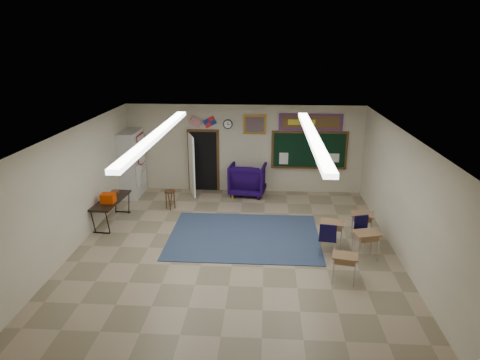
# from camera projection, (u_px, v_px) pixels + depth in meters

# --- Properties ---
(floor) EXTENTS (9.00, 9.00, 0.00)m
(floor) POSITION_uv_depth(u_px,v_px,m) (235.00, 250.00, 10.76)
(floor) COLOR gray
(floor) RESTS_ON ground
(back_wall) EXTENTS (8.00, 0.04, 3.00)m
(back_wall) POSITION_uv_depth(u_px,v_px,m) (244.00, 149.00, 14.56)
(back_wall) COLOR beige
(back_wall) RESTS_ON floor
(front_wall) EXTENTS (8.00, 0.04, 3.00)m
(front_wall) POSITION_uv_depth(u_px,v_px,m) (210.00, 304.00, 6.02)
(front_wall) COLOR beige
(front_wall) RESTS_ON floor
(left_wall) EXTENTS (0.04, 9.00, 3.00)m
(left_wall) POSITION_uv_depth(u_px,v_px,m) (73.00, 191.00, 10.53)
(left_wall) COLOR beige
(left_wall) RESTS_ON floor
(right_wall) EXTENTS (0.04, 9.00, 3.00)m
(right_wall) POSITION_uv_depth(u_px,v_px,m) (404.00, 198.00, 10.05)
(right_wall) COLOR beige
(right_wall) RESTS_ON floor
(ceiling) EXTENTS (8.00, 9.00, 0.04)m
(ceiling) POSITION_uv_depth(u_px,v_px,m) (234.00, 133.00, 9.82)
(ceiling) COLOR silver
(ceiling) RESTS_ON back_wall
(area_rug) EXTENTS (4.00, 3.00, 0.02)m
(area_rug) POSITION_uv_depth(u_px,v_px,m) (244.00, 236.00, 11.50)
(area_rug) COLOR #2D3B56
(area_rug) RESTS_ON floor
(fluorescent_strips) EXTENTS (3.86, 6.00, 0.10)m
(fluorescent_strips) POSITION_uv_depth(u_px,v_px,m) (234.00, 136.00, 9.84)
(fluorescent_strips) COLOR white
(fluorescent_strips) RESTS_ON ceiling
(doorway) EXTENTS (1.10, 0.89, 2.16)m
(doorway) POSITION_uv_depth(u_px,v_px,m) (200.00, 162.00, 14.64)
(doorway) COLOR black
(doorway) RESTS_ON back_wall
(chalkboard) EXTENTS (2.55, 0.14, 1.30)m
(chalkboard) POSITION_uv_depth(u_px,v_px,m) (309.00, 151.00, 14.40)
(chalkboard) COLOR #503216
(chalkboard) RESTS_ON back_wall
(bulletin_board) EXTENTS (2.10, 0.05, 0.55)m
(bulletin_board) POSITION_uv_depth(u_px,v_px,m) (311.00, 122.00, 14.10)
(bulletin_board) COLOR #A7130E
(bulletin_board) RESTS_ON back_wall
(framed_art_print) EXTENTS (0.75, 0.05, 0.65)m
(framed_art_print) POSITION_uv_depth(u_px,v_px,m) (255.00, 125.00, 14.24)
(framed_art_print) COLOR #9F6F1E
(framed_art_print) RESTS_ON back_wall
(wall_clock) EXTENTS (0.32, 0.05, 0.32)m
(wall_clock) POSITION_uv_depth(u_px,v_px,m) (228.00, 124.00, 14.29)
(wall_clock) COLOR black
(wall_clock) RESTS_ON back_wall
(wall_flags) EXTENTS (1.16, 0.06, 0.70)m
(wall_flags) POSITION_uv_depth(u_px,v_px,m) (202.00, 120.00, 14.28)
(wall_flags) COLOR red
(wall_flags) RESTS_ON back_wall
(storage_cabinet) EXTENTS (0.59, 1.25, 2.20)m
(storage_cabinet) POSITION_uv_depth(u_px,v_px,m) (132.00, 164.00, 14.29)
(storage_cabinet) COLOR beige
(storage_cabinet) RESTS_ON floor
(wingback_armchair) EXTENTS (1.31, 1.34, 1.09)m
(wingback_armchair) POSITION_uv_depth(u_px,v_px,m) (248.00, 179.00, 14.51)
(wingback_armchair) COLOR #140536
(wingback_armchair) RESTS_ON floor
(student_chair_reading) EXTENTS (0.38, 0.38, 0.71)m
(student_chair_reading) POSITION_uv_depth(u_px,v_px,m) (235.00, 185.00, 14.51)
(student_chair_reading) COLOR black
(student_chair_reading) RESTS_ON floor
(student_chair_desk_a) EXTENTS (0.51, 0.51, 0.89)m
(student_chair_desk_a) POSITION_uv_depth(u_px,v_px,m) (327.00, 238.00, 10.39)
(student_chair_desk_a) COLOR black
(student_chair_desk_a) RESTS_ON floor
(student_chair_desk_b) EXTENTS (0.51, 0.51, 0.82)m
(student_chair_desk_b) POSITION_uv_depth(u_px,v_px,m) (364.00, 233.00, 10.77)
(student_chair_desk_b) COLOR black
(student_chair_desk_b) RESTS_ON floor
(student_desk_front_left) EXTENTS (0.66, 0.55, 0.71)m
(student_desk_front_left) POSITION_uv_depth(u_px,v_px,m) (332.00, 233.00, 10.80)
(student_desk_front_left) COLOR brown
(student_desk_front_left) RESTS_ON floor
(student_desk_front_right) EXTENTS (0.66, 0.54, 0.70)m
(student_desk_front_right) POSITION_uv_depth(u_px,v_px,m) (362.00, 224.00, 11.31)
(student_desk_front_right) COLOR brown
(student_desk_front_right) RESTS_ON floor
(student_desk_back_left) EXTENTS (0.61, 0.51, 0.65)m
(student_desk_back_left) POSITION_uv_depth(u_px,v_px,m) (344.00, 267.00, 9.25)
(student_desk_back_left) COLOR brown
(student_desk_back_left) RESTS_ON floor
(student_desk_back_right) EXTENTS (0.69, 0.58, 0.71)m
(student_desk_back_right) POSITION_uv_depth(u_px,v_px,m) (365.00, 244.00, 10.19)
(student_desk_back_right) COLOR brown
(student_desk_back_right) RESTS_ON floor
(folding_table) EXTENTS (0.69, 1.74, 0.97)m
(folding_table) POSITION_uv_depth(u_px,v_px,m) (112.00, 210.00, 12.27)
(folding_table) COLOR black
(folding_table) RESTS_ON floor
(wooden_stool) EXTENTS (0.34, 0.34, 0.60)m
(wooden_stool) POSITION_uv_depth(u_px,v_px,m) (170.00, 199.00, 13.31)
(wooden_stool) COLOR #4B3216
(wooden_stool) RESTS_ON floor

